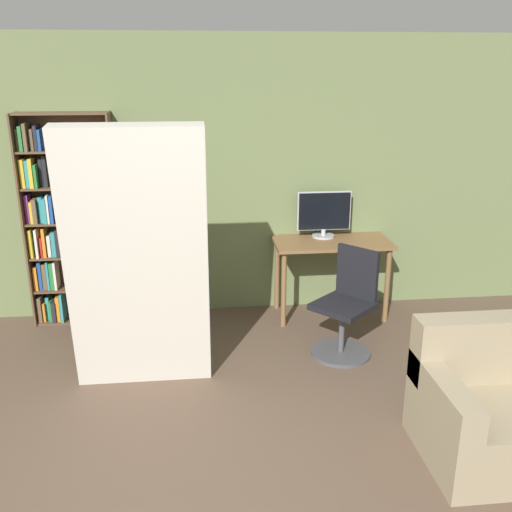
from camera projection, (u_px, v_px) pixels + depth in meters
The scene contains 7 objects.
wall_back at pixel (189, 180), 5.53m from camera, with size 8.00×0.06×2.70m.
desk at pixel (332, 253), 5.59m from camera, with size 1.13×0.56×0.78m.
monitor at pixel (324, 214), 5.61m from camera, with size 0.53×0.22×0.46m.
office_chair at pixel (346, 312), 4.92m from camera, with size 0.62×0.62×0.93m.
bookshelf at pixel (61, 224), 5.39m from camera, with size 0.85×0.27×2.01m.
mattress_near at pixel (138, 262), 4.21m from camera, with size 1.04×0.40×2.04m.
armchair at pixel (489, 409), 3.63m from camera, with size 0.85×0.80×0.85m.
Camera 1 is at (0.06, -2.20, 2.39)m, focal length 40.00 mm.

